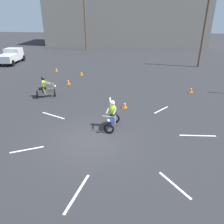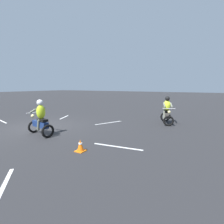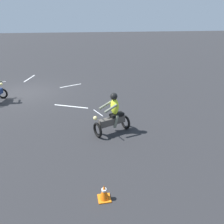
# 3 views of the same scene
# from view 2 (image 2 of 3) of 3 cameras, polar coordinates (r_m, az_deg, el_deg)

# --- Properties ---
(ground_plane) EXTENTS (120.00, 120.00, 0.00)m
(ground_plane) POSITION_cam_2_polar(r_m,az_deg,el_deg) (10.49, -22.27, -4.59)
(ground_plane) COLOR #28282B
(motorcycle_rider_foreground) EXTENTS (0.88, 1.55, 1.66)m
(motorcycle_rider_foreground) POSITION_cam_2_polar(r_m,az_deg,el_deg) (8.63, -22.33, -2.40)
(motorcycle_rider_foreground) COLOR black
(motorcycle_rider_foreground) RESTS_ON ground
(motorcycle_rider_background) EXTENTS (1.54, 1.09, 1.66)m
(motorcycle_rider_background) POSITION_cam_2_polar(r_m,az_deg,el_deg) (11.00, 17.50, 0.10)
(motorcycle_rider_background) COLOR black
(motorcycle_rider_background) RESTS_ON ground
(traffic_cone_far_right) EXTENTS (0.32, 0.32, 0.42)m
(traffic_cone_far_right) POSITION_cam_2_polar(r_m,az_deg,el_deg) (6.29, -10.28, -10.77)
(traffic_cone_far_right) COLOR orange
(traffic_cone_far_right) RESTS_ON ground
(lane_stripe_ne) EXTENTS (1.11, 1.26, 0.01)m
(lane_stripe_ne) POSITION_cam_2_polar(r_m,az_deg,el_deg) (5.06, -31.67, -19.42)
(lane_stripe_ne) COLOR silver
(lane_stripe_ne) RESTS_ON ground
(lane_stripe_n) EXTENTS (0.36, 1.95, 0.01)m
(lane_stripe_n) POSITION_cam_2_polar(r_m,az_deg,el_deg) (6.69, 1.82, -11.25)
(lane_stripe_n) COLOR silver
(lane_stripe_n) RESTS_ON ground
(lane_stripe_nw) EXTENTS (1.74, 0.90, 0.01)m
(lane_stripe_nw) POSITION_cam_2_polar(r_m,az_deg,el_deg) (10.81, -1.15, -3.54)
(lane_stripe_nw) COLOR silver
(lane_stripe_nw) RESTS_ON ground
(lane_stripe_sw) EXTENTS (1.46, 0.74, 0.01)m
(lane_stripe_sw) POSITION_cam_2_polar(r_m,az_deg,el_deg) (13.19, -15.32, -1.64)
(lane_stripe_sw) COLOR silver
(lane_stripe_sw) RESTS_ON ground
(lane_stripe_s) EXTENTS (0.57, 1.99, 0.01)m
(lane_stripe_s) POSITION_cam_2_polar(r_m,az_deg,el_deg) (13.47, -32.36, -2.47)
(lane_stripe_s) COLOR silver
(lane_stripe_s) RESTS_ON ground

